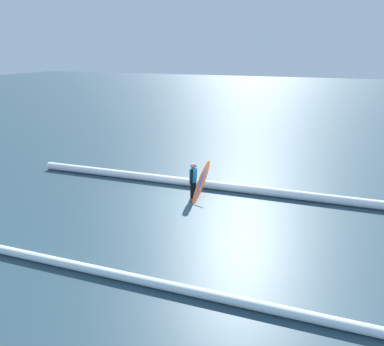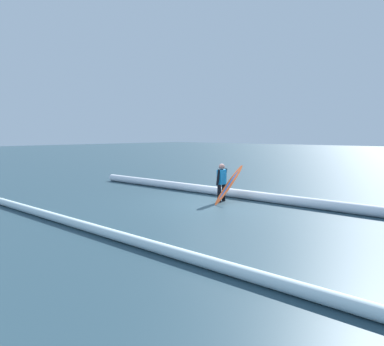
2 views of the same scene
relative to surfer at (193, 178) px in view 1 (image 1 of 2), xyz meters
name	(u,v)px [view 1 (image 1 of 2)]	position (x,y,z in m)	size (l,w,h in m)	color
ground_plane	(187,202)	(0.06, 0.55, -0.78)	(135.20, 135.20, 0.00)	#28424F
surfer	(193,178)	(0.00, 0.00, 0.00)	(0.22, 0.64, 1.40)	black
surfboard	(201,182)	(-0.33, -0.01, -0.12)	(0.45, 1.46, 1.34)	#E55926
wave_crest_foreground	(194,183)	(0.33, -0.95, -0.61)	(0.34, 0.34, 14.77)	white
wave_crest_midground	(222,298)	(-2.61, 5.23, -0.66)	(0.24, 0.24, 17.70)	white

